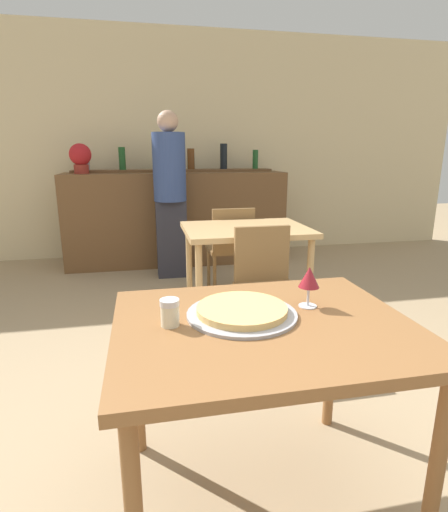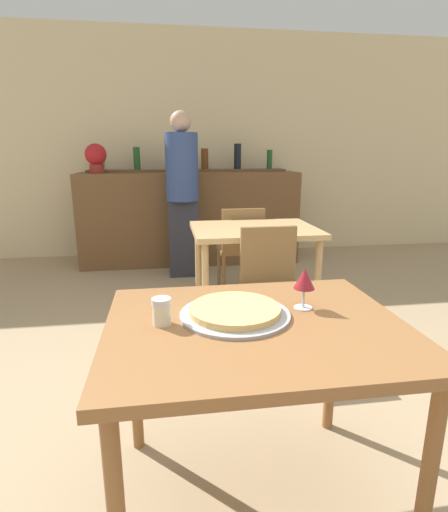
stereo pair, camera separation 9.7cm
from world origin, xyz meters
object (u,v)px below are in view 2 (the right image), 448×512
pizza_tray (235,312)px  cheese_shaker (162,311)px  person_standing (182,190)px  chair_far_side_front (272,281)px  chair_far_side_back (241,245)px  wine_glass (304,280)px  potted_plant (96,157)px

pizza_tray → cheese_shaker: (-0.26, -0.03, 0.03)m
person_standing → chair_far_side_front: bearing=-75.2°
chair_far_side_front → chair_far_side_back: 1.08m
wine_glass → potted_plant: bearing=110.1°
chair_far_side_front → potted_plant: (-1.43, 2.38, 0.77)m
chair_far_side_back → cheese_shaker: chair_far_side_back is taller
cheese_shaker → person_standing: (0.22, 2.97, 0.14)m
chair_far_side_back → wine_glass: bearing=85.5°
potted_plant → person_standing: bearing=-29.4°
potted_plant → chair_far_side_front: bearing=-59.0°
cheese_shaker → person_standing: bearing=85.9°
cheese_shaker → potted_plant: bearing=101.7°
chair_far_side_front → person_standing: (-0.49, 1.85, 0.44)m
cheese_shaker → wine_glass: 0.54m
chair_far_side_front → wine_glass: bearing=-99.1°
pizza_tray → cheese_shaker: 0.27m
chair_far_side_front → potted_plant: 2.88m
chair_far_side_front → person_standing: size_ratio=0.49×
pizza_tray → person_standing: person_standing is taller
chair_far_side_back → pizza_tray: size_ratio=2.11×
chair_far_side_front → person_standing: person_standing is taller
person_standing → wine_glass: (0.32, -2.90, -0.08)m
chair_far_side_back → cheese_shaker: 2.33m
cheese_shaker → chair_far_side_front: bearing=58.0°
chair_far_side_back → potted_plant: 2.08m
chair_far_side_front → pizza_tray: 1.20m
wine_glass → potted_plant: (-1.26, 3.43, 0.41)m
wine_glass → person_standing: bearing=96.3°
chair_far_side_front → wine_glass: (-0.17, -1.05, 0.36)m
potted_plant → pizza_tray: bearing=-74.1°
person_standing → potted_plant: bearing=150.6°
chair_far_side_front → wine_glass: wine_glass is taller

